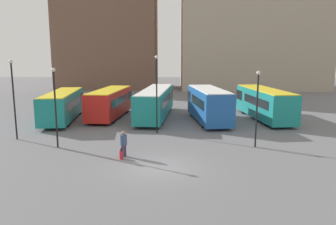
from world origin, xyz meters
The scene contains 12 objects.
ground_plane centered at (0.00, 0.00, 0.00)m, with size 160.00×160.00×0.00m, color slate.
bus_0 centered at (-10.23, 13.99, 1.57)m, with size 3.55×10.28×2.88m.
bus_1 centered at (-5.78, 15.68, 1.61)m, with size 3.44×9.53×2.96m.
bus_2 centered at (-0.98, 15.82, 1.65)m, with size 3.66×12.54×3.01m.
bus_3 centered at (4.34, 13.66, 1.76)m, with size 3.73×9.34×3.27m.
bus_4 centered at (10.21, 15.19, 1.68)m, with size 3.71×10.77×3.10m.
traveler centered at (-2.35, 2.12, 1.01)m, with size 0.55×0.55×1.70m.
suitcase centered at (-2.45, 1.62, 0.26)m, with size 0.31×0.43×0.74m.
lamp_post_0 centered at (-7.39, 4.18, 3.32)m, with size 0.28×0.28×5.64m.
lamp_post_1 centered at (6.75, 4.52, 3.21)m, with size 0.28×0.28×5.43m.
lamp_post_2 centered at (-0.51, 8.60, 3.76)m, with size 0.28×0.28×6.48m.
lamp_post_3 centered at (-11.37, 6.36, 3.60)m, with size 0.28×0.28×6.17m.
Camera 1 is at (0.84, -18.31, 6.51)m, focal length 35.00 mm.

